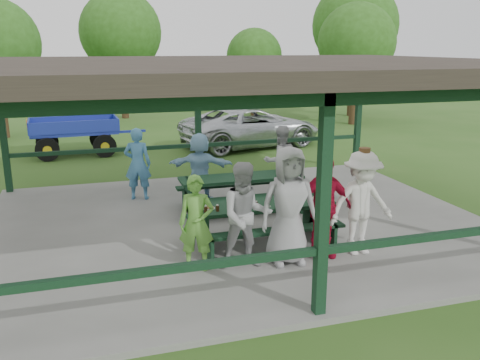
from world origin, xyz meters
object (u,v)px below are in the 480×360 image
object	(u,v)px
picnic_table_far	(241,188)
contestant_grey_left	(246,216)
contestant_green	(196,223)
spectator_blue	(138,164)
picnic_table_near	(263,218)
spectator_lblue	(200,167)
farm_trailer	(75,135)
contestant_red	(323,207)
contestant_white_fedora	(361,203)
contestant_grey_mid	(289,206)
pickup_truck	(251,127)
spectator_grey	(280,161)

from	to	relation	value
picnic_table_far	contestant_grey_left	bearing A→B (deg)	-105.45
contestant_green	spectator_blue	distance (m)	4.23
picnic_table_near	contestant_green	size ratio (longest dim) A/B	1.67
spectator_lblue	farm_trailer	world-z (taller)	spectator_lblue
contestant_red	contestant_white_fedora	world-z (taller)	contestant_white_fedora
contestant_green	farm_trailer	bearing A→B (deg)	119.74
picnic_table_near	picnic_table_far	distance (m)	2.01
contestant_grey_mid	contestant_red	distance (m)	0.66
picnic_table_far	contestant_grey_mid	world-z (taller)	contestant_grey_mid
picnic_table_far	pickup_truck	world-z (taller)	pickup_truck
spectator_blue	contestant_grey_left	bearing A→B (deg)	121.71
pickup_truck	spectator_blue	bearing A→B (deg)	129.47
spectator_lblue	contestant_white_fedora	bearing A→B (deg)	137.80
contestant_grey_left	contestant_white_fedora	bearing A→B (deg)	5.31
picnic_table_near	picnic_table_far	world-z (taller)	same
contestant_green	contestant_grey_mid	distance (m)	1.53
contestant_green	contestant_red	world-z (taller)	contestant_red
picnic_table_far	spectator_grey	distance (m)	1.48
picnic_table_near	spectator_blue	distance (m)	3.95
contestant_white_fedora	pickup_truck	bearing A→B (deg)	82.16
picnic_table_far	contestant_green	xyz separation A→B (m)	(-1.58, -2.76, 0.30)
contestant_grey_left	spectator_blue	distance (m)	4.54
spectator_blue	spectator_lblue	bearing A→B (deg)	173.19
contestant_white_fedora	spectator_blue	world-z (taller)	contestant_white_fedora
contestant_grey_left	spectator_blue	xyz separation A→B (m)	(-1.28, 4.36, -0.03)
contestant_white_fedora	pickup_truck	xyz separation A→B (m)	(1.35, 10.22, -0.29)
contestant_red	spectator_grey	distance (m)	3.70
contestant_grey_left	spectator_grey	size ratio (longest dim) A/B	1.04
contestant_grey_mid	spectator_lblue	bearing A→B (deg)	103.55
contestant_green	spectator_blue	world-z (taller)	spectator_blue
spectator_lblue	pickup_truck	xyz separation A→B (m)	(3.32, 6.40, -0.18)
spectator_blue	spectator_grey	size ratio (longest dim) A/B	1.00
contestant_grey_left	contestant_grey_mid	distance (m)	0.73
picnic_table_far	contestant_red	bearing A→B (deg)	-78.83
picnic_table_near	pickup_truck	size ratio (longest dim) A/B	0.50
contestant_green	contestant_white_fedora	xyz separation A→B (m)	(2.83, -0.17, 0.13)
contestant_white_fedora	contestant_grey_mid	bearing A→B (deg)	179.61
picnic_table_far	spectator_blue	bearing A→B (deg)	145.20
picnic_table_near	contestant_grey_mid	size ratio (longest dim) A/B	1.32
contestant_grey_left	pickup_truck	bearing A→B (deg)	77.38
picnic_table_far	pickup_truck	distance (m)	7.74
contestant_grey_left	spectator_lblue	bearing A→B (deg)	94.63
contestant_white_fedora	farm_trailer	bearing A→B (deg)	114.31
contestant_grey_mid	spectator_blue	size ratio (longest dim) A/B	1.16
contestant_green	spectator_grey	size ratio (longest dim) A/B	0.92
contestant_green	contestant_white_fedora	world-z (taller)	contestant_white_fedora
picnic_table_far	contestant_white_fedora	xyz separation A→B (m)	(1.25, -2.93, 0.43)
picnic_table_near	picnic_table_far	xyz separation A→B (m)	(0.19, 2.00, 0.00)
picnic_table_far	picnic_table_near	bearing A→B (deg)	-95.47
picnic_table_near	contestant_grey_mid	bearing A→B (deg)	-83.15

